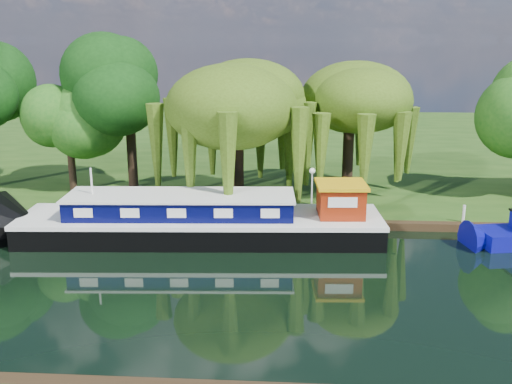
{
  "coord_description": "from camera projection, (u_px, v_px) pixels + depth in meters",
  "views": [
    {
      "loc": [
        -0.76,
        -23.02,
        10.42
      ],
      "look_at": [
        -2.57,
        5.47,
        2.8
      ],
      "focal_mm": 40.0,
      "sensor_mm": 36.0,
      "label": 1
    }
  ],
  "objects": [
    {
      "name": "ground",
      "position": [
        307.0,
        287.0,
        24.84
      ],
      "size": [
        120.0,
        120.0,
        0.0
      ],
      "primitive_type": "plane",
      "color": "black"
    },
    {
      "name": "far_bank",
      "position": [
        299.0,
        144.0,
        57.57
      ],
      "size": [
        120.0,
        52.0,
        0.45
      ],
      "primitive_type": "cube",
      "color": "#1C3F11",
      "rests_on": "ground"
    },
    {
      "name": "tree_far_mid",
      "position": [
        128.0,
        92.0,
        38.25
      ],
      "size": [
        5.85,
        5.85,
        9.57
      ],
      "color": "black",
      "rests_on": "far_bank"
    },
    {
      "name": "mooring_posts",
      "position": [
        295.0,
        211.0,
        32.73
      ],
      "size": [
        19.16,
        0.16,
        1.0
      ],
      "color": "silver",
      "rests_on": "far_bank"
    },
    {
      "name": "tree_far_left",
      "position": [
        68.0,
        119.0,
        37.6
      ],
      "size": [
        4.46,
        4.46,
        7.18
      ],
      "color": "black",
      "rests_on": "far_bank"
    },
    {
      "name": "lamppost",
      "position": [
        312.0,
        177.0,
        34.31
      ],
      "size": [
        0.36,
        0.36,
        2.56
      ],
      "color": "silver",
      "rests_on": "far_bank"
    },
    {
      "name": "willow_right",
      "position": [
        350.0,
        109.0,
        36.11
      ],
      "size": [
        6.44,
        6.44,
        7.85
      ],
      "color": "black",
      "rests_on": "far_bank"
    },
    {
      "name": "dutch_barge",
      "position": [
        204.0,
        221.0,
        30.68
      ],
      "size": [
        19.53,
        5.41,
        4.08
      ],
      "rotation": [
        0.0,
        0.0,
        0.05
      ],
      "color": "black",
      "rests_on": "ground"
    },
    {
      "name": "willow_left",
      "position": [
        238.0,
        107.0,
        34.16
      ],
      "size": [
        7.01,
        7.01,
        8.4
      ],
      "color": "black",
      "rests_on": "far_bank"
    }
  ]
}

